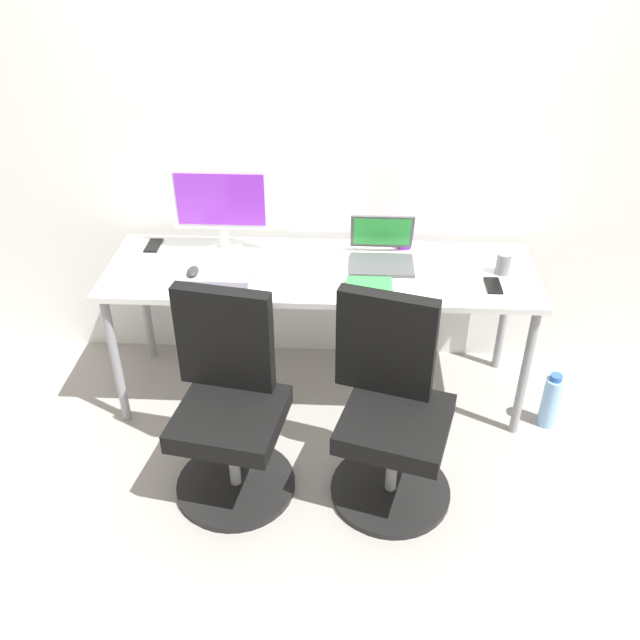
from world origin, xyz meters
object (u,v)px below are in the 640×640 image
Objects in this scene: office_chair_right at (391,412)px; water_bottle_on_floor at (551,401)px; open_laptop at (382,251)px; coffee_mug at (404,239)px; office_chair_left at (230,407)px; desktop_monitor at (221,204)px.

water_bottle_on_floor is (0.83, 0.44, -0.28)m from office_chair_right.
open_laptop reaches higher than coffee_mug.
open_laptop is (0.66, 0.75, 0.38)m from office_chair_left.
office_chair_left is 1.02m from desktop_monitor.
coffee_mug is at bearing 84.93° from office_chair_right.
water_bottle_on_floor is 1.09m from coffee_mug.
open_laptop is 3.37× the size of coffee_mug.
desktop_monitor reaches higher than office_chair_left.
open_laptop is 0.20m from coffee_mug.
coffee_mug is (-0.75, 0.46, 0.65)m from water_bottle_on_floor.
office_chair_right is at bearing -95.07° from coffee_mug.
open_laptop is (-0.04, 0.75, 0.38)m from office_chair_right.
desktop_monitor reaches higher than water_bottle_on_floor.
open_laptop reaches higher than office_chair_right.
desktop_monitor is at bearing 173.98° from open_laptop.
office_chair_left is 1.25m from coffee_mug.
office_chair_left is at bearing -130.76° from coffee_mug.
office_chair_left is 1.96× the size of desktop_monitor.
water_bottle_on_floor is at bearing 28.19° from office_chair_right.
office_chair_right is at bearing -87.03° from open_laptop.
office_chair_left is at bearing -80.93° from desktop_monitor.
coffee_mug is (0.12, 0.16, -0.01)m from open_laptop.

